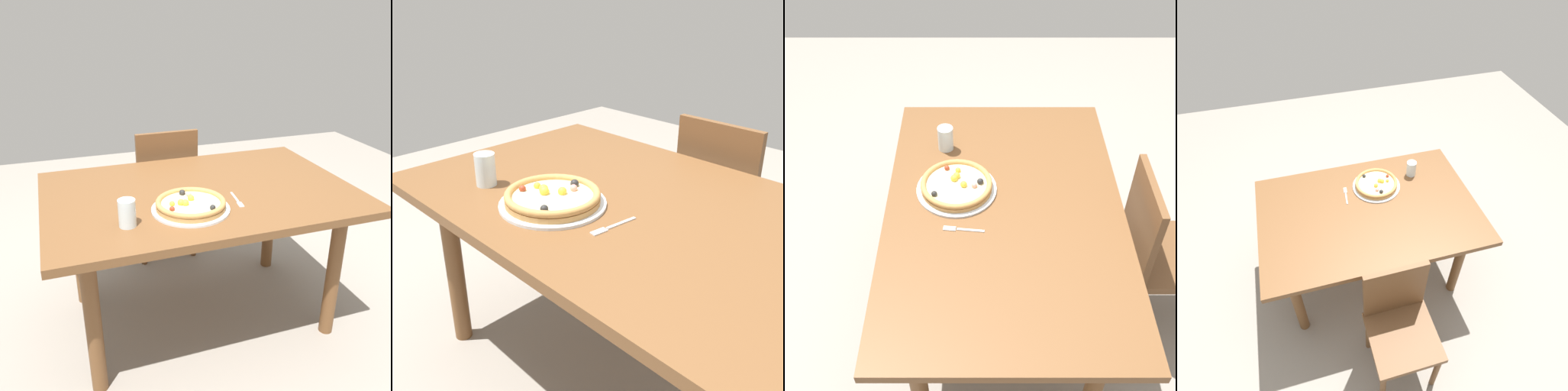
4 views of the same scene
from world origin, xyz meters
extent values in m
plane|color=gray|center=(0.00, 0.00, 0.00)|extent=(6.00, 6.00, 0.00)
cube|color=brown|center=(0.00, 0.00, 0.73)|extent=(1.49, 0.99, 0.04)
cylinder|color=brown|center=(0.58, -0.34, 0.35)|extent=(0.07, 0.07, 0.71)
cylinder|color=brown|center=(0.58, 0.34, 0.35)|extent=(0.07, 0.07, 0.71)
cylinder|color=brown|center=(0.17, -0.94, 0.21)|extent=(0.04, 0.04, 0.42)
cylinder|color=brown|center=(-0.17, -0.94, 0.21)|extent=(0.04, 0.04, 0.42)
cylinder|color=brown|center=(0.17, -0.60, 0.21)|extent=(0.04, 0.04, 0.42)
cylinder|color=brown|center=(-0.17, -0.60, 0.21)|extent=(0.04, 0.04, 0.42)
cube|color=brown|center=(0.00, -0.77, 0.44)|extent=(0.40, 0.40, 0.04)
cube|color=brown|center=(0.00, -0.59, 0.67)|extent=(0.38, 0.03, 0.42)
cylinder|color=silver|center=(0.11, 0.20, 0.75)|extent=(0.34, 0.34, 0.01)
cylinder|color=#B78447|center=(0.11, 0.20, 0.76)|extent=(0.30, 0.30, 0.02)
cylinder|color=beige|center=(0.11, 0.20, 0.78)|extent=(0.27, 0.27, 0.01)
torus|color=#B78447|center=(0.11, 0.20, 0.78)|extent=(0.31, 0.31, 0.02)
sphere|color=#262626|center=(0.12, 0.10, 0.79)|extent=(0.03, 0.03, 0.03)
sphere|color=#E58C7F|center=(0.10, 0.13, 0.79)|extent=(0.02, 0.02, 0.02)
sphere|color=gold|center=(0.10, 0.17, 0.79)|extent=(0.03, 0.03, 0.03)
sphere|color=gold|center=(0.16, 0.20, 0.79)|extent=(0.03, 0.03, 0.03)
sphere|color=#262626|center=(0.04, 0.29, 0.79)|extent=(0.03, 0.03, 0.03)
sphere|color=gold|center=(0.20, 0.20, 0.79)|extent=(0.02, 0.02, 0.02)
sphere|color=maroon|center=(0.21, 0.25, 0.79)|extent=(0.02, 0.02, 0.02)
sphere|color=gold|center=(0.14, 0.21, 0.79)|extent=(0.03, 0.03, 0.03)
sphere|color=gold|center=(0.14, 0.21, 0.78)|extent=(0.02, 0.02, 0.02)
cube|color=silver|center=(-0.12, 0.14, 0.75)|extent=(0.02, 0.11, 0.00)
cube|color=silver|center=(-0.11, 0.22, 0.75)|extent=(0.03, 0.05, 0.00)
cylinder|color=silver|center=(0.40, 0.26, 0.80)|extent=(0.07, 0.07, 0.12)
camera|label=1|loc=(0.65, 1.84, 1.57)|focal=40.17mm
camera|label=2|loc=(-0.93, 1.06, 1.40)|focal=43.08mm
camera|label=3|loc=(-1.51, 0.10, 2.26)|focal=47.38mm
camera|label=4|loc=(-0.40, -1.53, 2.46)|focal=31.35mm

